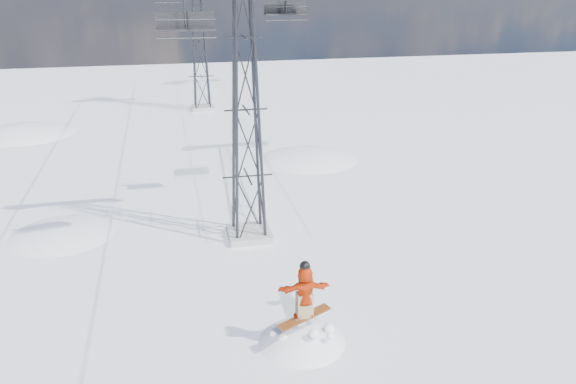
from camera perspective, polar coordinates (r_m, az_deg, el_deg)
name	(u,v)px	position (r m, az deg, el deg)	size (l,w,h in m)	color
ground	(265,355)	(17.10, -2.39, -16.26)	(120.00, 120.00, 0.00)	white
snow_terrain	(142,289)	(40.06, -14.60, -9.55)	(39.00, 37.00, 22.00)	white
lift_tower_near	(246,110)	(22.18, -4.29, 8.26)	(5.20, 1.80, 11.43)	#999999
lift_tower_far	(199,42)	(46.77, -9.01, 14.82)	(5.20, 1.80, 11.43)	#999999
lift_chair_near	(186,23)	(19.59, -10.37, 16.51)	(1.95, 0.56, 2.41)	black
lift_chair_mid	(286,9)	(24.79, -0.24, 18.05)	(1.81, 0.52, 2.24)	black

